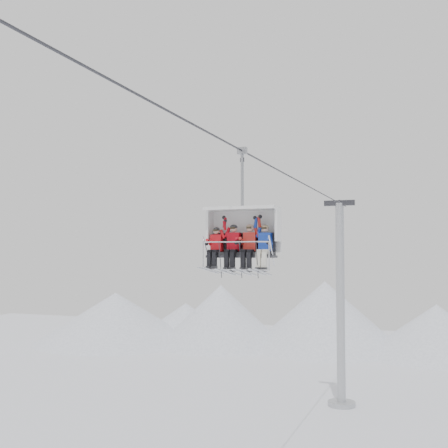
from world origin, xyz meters
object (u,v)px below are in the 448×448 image
(lift_tower_right, at_px, (341,317))
(skier_far_right, at_px, (264,246))
(skier_far_left, at_px, (215,247))
(skier_center_right, at_px, (249,246))
(skier_center_left, at_px, (233,246))
(chairlift_carrier, at_px, (243,231))

(lift_tower_right, height_order, skier_far_right, lift_tower_right)
(skier_far_left, height_order, skier_center_right, skier_center_right)
(lift_tower_right, xyz_separation_m, skier_center_right, (0.29, -20.49, 4.43))
(skier_far_left, height_order, skier_center_left, skier_center_left)
(skier_center_left, distance_m, skier_center_right, 0.55)
(skier_far_left, distance_m, skier_far_right, 1.65)
(chairlift_carrier, relative_size, skier_far_left, 2.36)
(lift_tower_right, xyz_separation_m, chairlift_carrier, (0.00, -20.18, 4.90))
(lift_tower_right, distance_m, chairlift_carrier, 20.77)
(chairlift_carrier, distance_m, skier_far_right, 0.97)
(chairlift_carrier, height_order, skier_far_right, chairlift_carrier)
(skier_center_left, relative_size, skier_center_right, 1.00)
(skier_center_left, bearing_deg, skier_far_left, -178.94)
(lift_tower_right, distance_m, skier_far_left, 20.98)
(chairlift_carrier, xyz_separation_m, skier_center_left, (-0.26, -0.30, -0.47))
(chairlift_carrier, relative_size, skier_center_right, 2.36)
(lift_tower_right, height_order, skier_center_right, lift_tower_right)
(skier_far_right, bearing_deg, chairlift_carrier, 158.76)
(skier_center_left, bearing_deg, skier_center_right, 0.00)
(skier_far_left, relative_size, skier_far_right, 1.00)
(skier_center_right, bearing_deg, lift_tower_right, 90.81)
(skier_far_left, xyz_separation_m, skier_center_left, (0.60, 0.01, 0.04))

